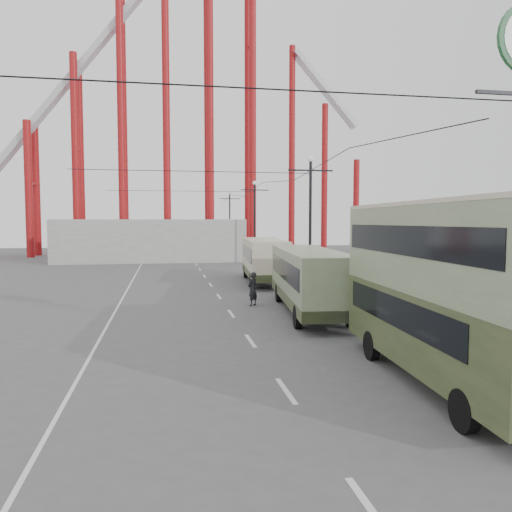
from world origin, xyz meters
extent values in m
plane|color=#4E4E50|center=(0.00, 0.00, 0.00)|extent=(160.00, 160.00, 0.00)
cube|color=silver|center=(-1.00, 19.00, 0.01)|extent=(0.15, 82.00, 0.01)
cube|color=silver|center=(5.40, 20.00, 0.01)|extent=(0.12, 120.00, 0.01)
cube|color=silver|center=(-7.00, 20.00, 0.01)|extent=(0.12, 120.00, 0.01)
cylinder|color=black|center=(5.60, 18.00, 4.50)|extent=(0.20, 0.20, 9.00)
cylinder|color=black|center=(5.60, 18.00, 0.25)|extent=(0.44, 0.44, 0.50)
cube|color=black|center=(5.60, 18.00, 8.30)|extent=(3.20, 0.10, 0.10)
sphere|color=white|center=(5.60, 18.00, 9.10)|extent=(0.44, 0.44, 0.44)
cylinder|color=black|center=(5.60, 40.00, 4.50)|extent=(0.20, 0.20, 9.00)
cylinder|color=black|center=(5.60, 40.00, 0.25)|extent=(0.44, 0.44, 0.50)
cube|color=black|center=(5.60, 40.00, 8.30)|extent=(3.20, 0.10, 0.10)
sphere|color=white|center=(5.60, 40.00, 9.10)|extent=(0.44, 0.44, 0.44)
cylinder|color=black|center=(5.60, 62.00, 4.50)|extent=(0.20, 0.20, 9.00)
cylinder|color=black|center=(5.60, 62.00, 0.25)|extent=(0.44, 0.44, 0.50)
cube|color=black|center=(5.60, 62.00, 8.30)|extent=(3.20, 0.10, 0.10)
sphere|color=white|center=(5.60, 62.00, 9.10)|extent=(0.44, 0.44, 0.44)
cylinder|color=maroon|center=(-22.00, 55.00, 9.00)|extent=(1.00, 1.00, 18.00)
cylinder|color=maroon|center=(-22.00, 59.00, 9.00)|extent=(1.00, 1.00, 18.00)
cylinder|color=maroon|center=(-16.00, 55.00, 13.50)|extent=(1.00, 1.00, 27.00)
cylinder|color=maroon|center=(-16.00, 59.00, 13.50)|extent=(1.00, 1.00, 27.00)
cylinder|color=maroon|center=(-10.00, 55.00, 18.00)|extent=(1.00, 1.00, 36.00)
cylinder|color=maroon|center=(-10.00, 59.00, 18.00)|extent=(1.00, 1.00, 36.00)
cylinder|color=maroon|center=(-4.00, 55.00, 22.50)|extent=(1.00, 1.00, 45.00)
cylinder|color=maroon|center=(-4.00, 59.00, 22.50)|extent=(1.00, 1.00, 45.00)
cylinder|color=maroon|center=(2.00, 55.00, 26.00)|extent=(1.00, 1.00, 52.00)
cylinder|color=maroon|center=(2.00, 59.00, 26.00)|extent=(1.00, 1.00, 52.00)
cylinder|color=maroon|center=(8.00, 55.00, 27.50)|extent=(1.00, 1.00, 55.00)
cylinder|color=maroon|center=(8.00, 59.00, 27.50)|extent=(1.00, 1.00, 55.00)
cube|color=silver|center=(-10.00, 57.00, 32.50)|extent=(36.62, 2.20, 45.50)
cylinder|color=maroon|center=(14.00, 56.00, 15.00)|extent=(0.90, 0.90, 30.00)
cylinder|color=maroon|center=(19.00, 56.00, 11.00)|extent=(0.90, 0.90, 22.00)
cylinder|color=maroon|center=(24.00, 56.00, 7.00)|extent=(0.90, 0.90, 14.00)
cube|color=silver|center=(19.00, 56.00, 24.00)|extent=(9.89, 2.00, 10.87)
cube|color=gray|center=(-6.00, 47.00, 2.50)|extent=(22.00, 10.00, 5.00)
cube|color=#313D21|center=(3.64, -2.29, 1.65)|extent=(3.07, 10.13, 2.20)
cube|color=black|center=(3.64, -2.29, 2.10)|extent=(3.00, 8.14, 0.90)
cube|color=#6E7D5B|center=(3.64, -2.29, 2.90)|extent=(3.09, 10.13, 0.30)
cube|color=#6E7D5B|center=(3.64, -2.29, 4.15)|extent=(3.07, 10.13, 2.20)
cube|color=black|center=(3.64, -2.29, 4.25)|extent=(3.08, 9.53, 0.85)
cube|color=beige|center=(3.64, -2.29, 5.31)|extent=(3.09, 10.13, 0.12)
cylinder|color=black|center=(2.67, 0.57, 0.50)|extent=(0.34, 1.01, 1.00)
cylinder|color=black|center=(4.93, 0.44, 0.50)|extent=(0.34, 1.01, 1.00)
cylinder|color=black|center=(2.33, -5.42, 0.50)|extent=(0.34, 1.01, 1.00)
cube|color=#6E7D5B|center=(3.09, 9.68, 1.86)|extent=(3.91, 11.89, 2.55)
cube|color=black|center=(3.09, 9.68, 2.28)|extent=(3.81, 10.63, 1.01)
cube|color=#313D21|center=(3.09, 9.68, 0.85)|extent=(3.94, 11.89, 0.53)
cube|color=#6E7D5B|center=(3.09, 9.68, 3.21)|extent=(3.93, 11.89, 0.17)
cylinder|color=black|center=(2.25, 13.08, 0.53)|extent=(0.41, 1.09, 1.06)
cylinder|color=black|center=(4.64, 12.82, 0.53)|extent=(0.41, 1.09, 1.06)
cylinder|color=black|center=(1.49, 6.12, 0.53)|extent=(0.41, 1.09, 1.06)
cylinder|color=black|center=(3.87, 5.86, 0.53)|extent=(0.41, 1.09, 1.06)
cube|color=beige|center=(3.29, 22.92, 1.90)|extent=(3.67, 11.06, 2.61)
cube|color=black|center=(3.29, 22.92, 2.33)|extent=(3.60, 9.76, 1.03)
cube|color=#313D21|center=(3.29, 22.92, 0.87)|extent=(3.70, 11.06, 0.54)
cube|color=beige|center=(3.29, 22.92, 3.29)|extent=(3.69, 11.06, 0.17)
cylinder|color=black|center=(2.32, 25.84, 0.54)|extent=(0.40, 1.11, 1.09)
cylinder|color=black|center=(4.76, 25.62, 0.54)|extent=(0.40, 1.11, 1.09)
cylinder|color=black|center=(1.78, 19.78, 0.54)|extent=(0.40, 1.11, 1.09)
cylinder|color=black|center=(4.22, 19.56, 0.54)|extent=(0.40, 1.11, 1.09)
imported|color=black|center=(0.52, 12.21, 0.96)|extent=(0.83, 0.81, 1.92)
camera|label=1|loc=(-4.31, -15.45, 4.80)|focal=35.00mm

